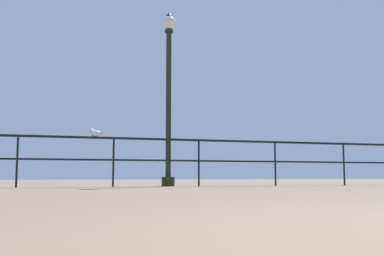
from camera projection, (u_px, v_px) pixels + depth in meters
pier_railing at (157, 151)px, 10.04m from camera, size 25.88×0.05×1.10m
lamppost_center at (169, 85)px, 10.58m from camera, size 0.35×0.35×4.23m
seagull_on_rail at (95, 133)px, 9.68m from camera, size 0.33×0.29×0.18m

